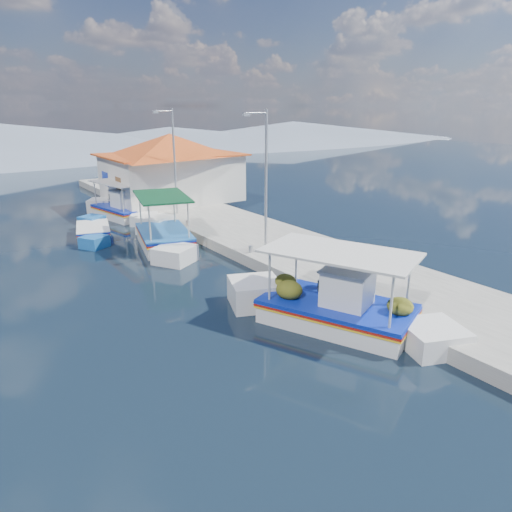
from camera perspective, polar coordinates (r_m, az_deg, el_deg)
ground at (r=17.27m, az=-7.38°, el=-4.93°), size 160.00×160.00×0.00m
quay at (r=24.93m, az=-1.81°, el=2.95°), size 5.00×44.00×0.50m
bollards at (r=23.16m, az=-5.17°, el=2.75°), size 0.20×17.20×0.30m
main_caique at (r=15.10m, az=9.65°, el=-6.34°), size 4.50×7.54×2.71m
caique_green_canopy at (r=23.57m, az=-11.20°, el=2.16°), size 3.47×7.31×2.82m
caique_blue_hull at (r=26.17m, az=-19.21°, el=2.69°), size 2.50×5.22×0.96m
caique_far at (r=30.39m, az=-16.02°, el=5.37°), size 2.96×6.90×2.46m
harbor_building at (r=32.39m, az=-10.27°, el=10.67°), size 10.49×10.49×4.40m
lamp_post_near at (r=20.21m, az=1.01°, el=9.88°), size 1.21×0.14×6.00m
lamp_post_far at (r=27.96m, az=-10.06°, el=11.81°), size 1.21×0.14×6.00m
mountain_ridge at (r=71.71m, az=-24.28°, el=12.58°), size 171.40×96.00×5.50m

